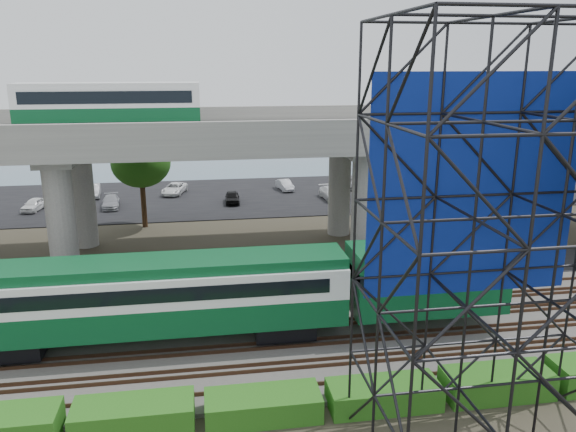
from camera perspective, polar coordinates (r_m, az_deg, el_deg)
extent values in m
plane|color=#474233|center=(27.45, -5.74, -14.72)|extent=(140.00, 140.00, 0.00)
cube|color=slate|center=(29.15, -5.99, -12.59)|extent=(90.00, 12.00, 0.20)
cube|color=black|center=(36.89, -6.73, -6.51)|extent=(90.00, 5.00, 0.08)
cube|color=black|center=(59.35, -7.71, 1.91)|extent=(90.00, 18.00, 0.08)
cube|color=slate|center=(80.92, -8.13, 5.48)|extent=(140.00, 40.00, 0.03)
cube|color=#472D1E|center=(24.98, -5.37, -17.27)|extent=(90.00, 0.08, 0.16)
cube|color=#472D1E|center=(26.21, -5.59, -15.58)|extent=(90.00, 0.08, 0.16)
cube|color=#472D1E|center=(26.69, -5.66, -14.97)|extent=(90.00, 0.08, 0.16)
cube|color=#472D1E|center=(27.94, -5.85, -13.48)|extent=(90.00, 0.08, 0.16)
cube|color=#472D1E|center=(28.43, -5.92, -12.94)|extent=(90.00, 0.08, 0.16)
cube|color=#472D1E|center=(29.71, -6.08, -11.63)|extent=(90.00, 0.08, 0.16)
cube|color=#472D1E|center=(30.21, -6.14, -11.15)|extent=(90.00, 0.08, 0.16)
cube|color=#472D1E|center=(31.50, -6.28, -9.99)|extent=(90.00, 0.08, 0.16)
cube|color=#472D1E|center=(32.01, -6.33, -9.57)|extent=(90.00, 0.08, 0.16)
cube|color=#472D1E|center=(33.32, -6.46, -8.53)|extent=(90.00, 0.08, 0.16)
cube|color=black|center=(30.23, -26.18, -11.63)|extent=(3.00, 2.20, 0.90)
cube|color=black|center=(29.06, -0.45, -11.02)|extent=(3.00, 2.20, 0.90)
cube|color=#0B4D26|center=(28.43, -13.71, -9.54)|extent=(19.00, 3.00, 1.40)
cube|color=white|center=(27.86, -13.90, -6.83)|extent=(19.00, 3.00, 1.50)
cube|color=#0B4D26|center=(27.51, -14.03, -4.90)|extent=(19.00, 2.60, 0.50)
cube|color=black|center=(27.77, -11.84, -6.67)|extent=(15.00, 3.06, 0.70)
cube|color=#0B4D26|center=(30.12, 13.88, -6.04)|extent=(8.00, 3.00, 3.40)
cube|color=#9E9B93|center=(40.09, -7.46, 7.91)|extent=(80.00, 12.00, 1.20)
cube|color=#9E9B93|center=(34.24, -7.22, 8.59)|extent=(80.00, 0.50, 1.10)
cube|color=#9E9B93|center=(45.68, -7.73, 10.25)|extent=(80.00, 0.50, 1.10)
cylinder|color=#9E9B93|center=(38.58, -22.05, -0.38)|extent=(1.80, 1.80, 8.00)
cylinder|color=#9E9B93|center=(45.22, -20.16, 2.01)|extent=(1.80, 1.80, 8.00)
cube|color=#9E9B93|center=(41.18, -21.53, 5.90)|extent=(2.40, 9.00, 0.60)
cylinder|color=#9E9B93|center=(39.12, 7.74, 0.84)|extent=(1.80, 1.80, 8.00)
cylinder|color=#9E9B93|center=(45.68, 5.26, 3.03)|extent=(1.80, 1.80, 8.00)
cube|color=#9E9B93|center=(41.69, 6.56, 6.97)|extent=(2.40, 9.00, 0.60)
cylinder|color=#9E9B93|center=(53.00, 24.52, 3.41)|extent=(1.80, 1.80, 8.00)
cube|color=#9E9B93|center=(49.60, 27.18, 6.72)|extent=(2.40, 9.00, 0.60)
cube|color=black|center=(40.39, -17.50, 8.75)|extent=(12.00, 2.50, 0.70)
cube|color=#0B4D26|center=(40.32, -17.59, 9.87)|extent=(12.00, 2.50, 0.90)
cube|color=white|center=(40.24, -17.72, 11.43)|extent=(12.00, 2.50, 1.30)
cube|color=black|center=(40.24, -17.73, 11.50)|extent=(11.00, 2.56, 0.80)
cube|color=white|center=(40.20, -17.82, 12.56)|extent=(12.00, 2.40, 0.30)
cube|color=navy|center=(21.70, 18.41, 2.80)|extent=(8.10, 0.08, 8.25)
cube|color=#215E15|center=(23.66, -15.39, -19.02)|extent=(4.60, 1.80, 1.15)
cube|color=#215E15|center=(23.60, -2.56, -18.69)|extent=(4.60, 1.80, 1.03)
cube|color=#215E15|center=(24.55, 9.68, -17.46)|extent=(4.60, 1.80, 1.01)
cube|color=#215E15|center=(26.40, 20.44, -15.61)|extent=(4.60, 1.80, 1.12)
cylinder|color=#382314|center=(40.85, 13.05, -1.12)|extent=(0.44, 0.44, 4.80)
ellipsoid|color=#215E15|center=(40.08, 13.32, 3.27)|extent=(4.94, 4.94, 4.18)
cylinder|color=#382314|center=(49.32, -14.48, 1.61)|extent=(0.44, 0.44, 4.80)
ellipsoid|color=#215E15|center=(48.68, -14.73, 5.27)|extent=(4.94, 4.94, 4.18)
imported|color=black|center=(36.21, -17.78, -6.46)|extent=(5.02, 3.66, 1.27)
imported|color=white|center=(58.46, -24.41, 1.07)|extent=(1.97, 3.58, 1.16)
imported|color=#9EA2A5|center=(62.17, -19.18, 2.44)|extent=(1.79, 4.00, 1.27)
imported|color=#9C9DA3|center=(56.96, -17.56, 1.38)|extent=(1.96, 4.02, 1.13)
imported|color=white|center=(61.22, -11.46, 2.75)|extent=(2.92, 4.51, 1.15)
imported|color=black|center=(56.36, -5.67, 1.91)|extent=(1.55, 3.52, 1.18)
imported|color=#A9ABB1|center=(61.83, -0.31, 3.17)|extent=(1.74, 3.56, 1.12)
imported|color=silver|center=(57.79, 4.43, 2.31)|extent=(2.15, 4.43, 1.24)
imported|color=#B5B7BD|center=(63.52, 6.96, 3.45)|extent=(2.99, 4.91, 1.27)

